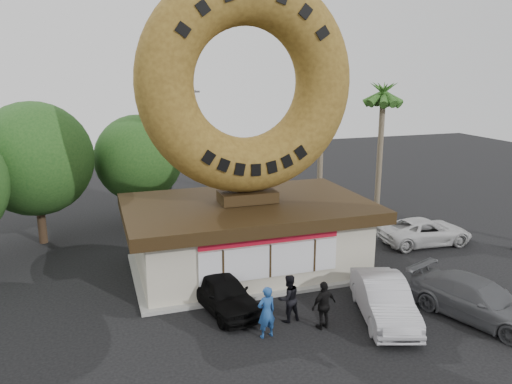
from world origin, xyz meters
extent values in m
plane|color=black|center=(0.00, 0.00, 0.00)|extent=(90.00, 90.00, 0.00)
cube|color=#BDB6A2|center=(0.00, 6.00, 1.50)|extent=(10.00, 6.00, 3.00)
cube|color=#999993|center=(0.00, 6.00, 0.07)|extent=(10.60, 6.60, 0.15)
cube|color=#3F3F3F|center=(0.00, 6.00, 3.05)|extent=(10.00, 6.00, 0.10)
cube|color=black|center=(0.00, 6.00, 3.00)|extent=(11.20, 7.20, 0.55)
cube|color=silver|center=(0.00, 2.95, 1.55)|extent=(6.00, 0.12, 1.40)
cube|color=red|center=(0.00, 2.93, 2.55)|extent=(6.00, 0.10, 0.45)
cube|color=black|center=(0.00, 6.00, 3.55)|extent=(2.60, 1.40, 0.50)
torus|color=olive|center=(0.00, 6.00, 8.64)|extent=(9.67, 2.47, 9.67)
cylinder|color=#473321|center=(-9.50, 13.00, 1.65)|extent=(0.44, 0.44, 3.30)
sphere|color=#1C4418|center=(-9.50, 13.00, 4.65)|extent=(6.00, 6.00, 6.00)
cylinder|color=#473321|center=(-4.00, 15.00, 1.43)|extent=(0.44, 0.44, 2.86)
sphere|color=#1C4418|center=(-4.00, 15.00, 4.03)|extent=(5.20, 5.20, 5.20)
cylinder|color=#726651|center=(7.50, 14.00, 4.50)|extent=(0.36, 0.36, 9.00)
cylinder|color=#726651|center=(11.00, 12.50, 4.00)|extent=(0.36, 0.36, 8.00)
cylinder|color=#59595E|center=(-2.00, 16.00, 4.00)|extent=(0.18, 0.18, 8.00)
cylinder|color=#59595E|center=(-1.10, 16.00, 7.90)|extent=(1.80, 0.12, 0.12)
cube|color=#59595E|center=(-0.20, 16.00, 7.85)|extent=(0.45, 0.20, 0.12)
imported|color=navy|center=(-1.24, -0.12, 0.96)|extent=(0.77, 0.57, 1.91)
imported|color=black|center=(-0.07, 0.72, 0.92)|extent=(1.01, 0.85, 1.84)
imported|color=black|center=(0.95, -0.20, 0.91)|extent=(1.15, 0.70, 1.82)
imported|color=black|center=(-2.15, 2.40, 0.72)|extent=(2.49, 4.46, 1.43)
imported|color=#A6A6AB|center=(3.43, -0.25, 0.78)|extent=(2.99, 5.03, 1.57)
imported|color=#58595D|center=(6.80, -1.39, 0.76)|extent=(3.88, 5.69, 1.53)
imported|color=silver|center=(10.16, 6.30, 0.70)|extent=(5.16, 2.65, 1.39)
camera|label=1|loc=(-6.62, -15.13, 9.28)|focal=35.00mm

